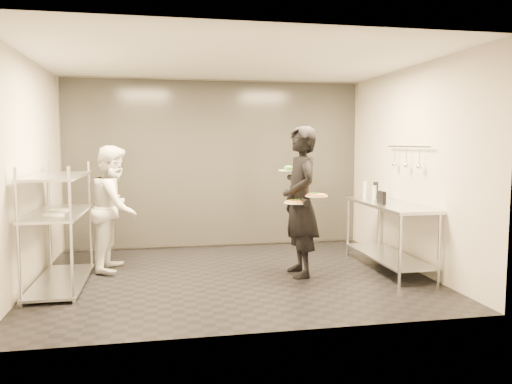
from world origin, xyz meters
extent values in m
cube|color=black|center=(0.00, 0.00, 0.00)|extent=(5.00, 4.00, 0.00)
cube|color=silver|center=(0.00, 0.00, 2.80)|extent=(5.00, 4.00, 0.00)
cube|color=beige|center=(0.00, 2.00, 1.40)|extent=(5.00, 0.00, 2.80)
cube|color=beige|center=(0.00, -2.00, 1.40)|extent=(5.00, 0.00, 2.80)
cube|color=beige|center=(-2.50, 0.00, 1.40)|extent=(0.00, 4.00, 2.80)
cube|color=beige|center=(2.50, 0.00, 1.40)|extent=(0.00, 4.00, 2.80)
cube|color=white|center=(0.00, 1.97, 1.40)|extent=(4.90, 0.04, 2.74)
cylinder|color=silver|center=(-2.42, -0.77, 0.75)|extent=(0.04, 0.04, 1.50)
cylinder|color=silver|center=(-2.42, 0.77, 0.75)|extent=(0.04, 0.04, 1.50)
cylinder|color=silver|center=(-1.88, -0.77, 0.75)|extent=(0.04, 0.04, 1.50)
cylinder|color=silver|center=(-1.88, 0.77, 0.75)|extent=(0.04, 0.04, 1.50)
cube|color=silver|center=(-2.15, 0.00, 0.05)|extent=(0.60, 1.60, 0.03)
cube|color=silver|center=(-2.15, 0.00, 0.90)|extent=(0.60, 1.60, 0.03)
cube|color=silver|center=(-2.15, 0.00, 1.35)|extent=(0.60, 1.60, 0.03)
cylinder|color=white|center=(-2.15, -0.35, 0.93)|extent=(0.26, 0.26, 0.01)
cylinder|color=white|center=(-2.15, 0.10, 0.93)|extent=(0.26, 0.26, 0.01)
cylinder|color=silver|center=(1.92, -0.86, 0.45)|extent=(0.04, 0.04, 0.90)
cylinder|color=silver|center=(1.92, 0.86, 0.45)|extent=(0.04, 0.04, 0.90)
cylinder|color=silver|center=(2.44, -0.86, 0.45)|extent=(0.04, 0.04, 0.90)
cylinder|color=silver|center=(2.44, 0.86, 0.45)|extent=(0.04, 0.04, 0.90)
cube|color=silver|center=(2.18, 0.00, 0.18)|extent=(0.57, 1.71, 0.03)
cube|color=silver|center=(2.18, 0.00, 0.90)|extent=(0.60, 1.80, 0.04)
cylinder|color=silver|center=(2.44, 0.00, 1.70)|extent=(0.02, 1.20, 0.02)
cylinder|color=silver|center=(2.42, -0.35, 1.57)|extent=(0.01, 0.01, 0.22)
sphere|color=silver|center=(2.42, -0.35, 1.44)|extent=(0.07, 0.07, 0.07)
cylinder|color=silver|center=(2.42, 0.00, 1.57)|extent=(0.01, 0.01, 0.22)
sphere|color=silver|center=(2.42, 0.00, 1.44)|extent=(0.07, 0.07, 0.07)
cylinder|color=silver|center=(2.42, 0.35, 1.57)|extent=(0.01, 0.01, 0.22)
sphere|color=silver|center=(2.42, 0.35, 1.44)|extent=(0.07, 0.07, 0.07)
imported|color=black|center=(0.88, -0.10, 0.98)|extent=(0.50, 0.73, 1.97)
imported|color=silver|center=(-1.55, 0.69, 0.86)|extent=(0.75, 0.91, 1.71)
cylinder|color=white|center=(0.78, -0.29, 0.99)|extent=(0.33, 0.33, 0.01)
cylinder|color=#BF9045|center=(0.78, -0.29, 1.00)|extent=(0.29, 0.29, 0.02)
cylinder|color=#C8511A|center=(0.78, -0.29, 1.01)|extent=(0.26, 0.26, 0.01)
sphere|color=#226116|center=(0.78, -0.29, 1.02)|extent=(0.04, 0.04, 0.04)
cylinder|color=white|center=(1.03, -0.32, 1.08)|extent=(0.29, 0.29, 0.01)
cylinder|color=#BF9045|center=(1.03, -0.32, 1.09)|extent=(0.25, 0.25, 0.02)
cylinder|color=#C8511A|center=(1.03, -0.32, 1.10)|extent=(0.22, 0.22, 0.01)
sphere|color=#226116|center=(1.03, -0.32, 1.11)|extent=(0.04, 0.04, 0.04)
cylinder|color=white|center=(0.80, 0.21, 1.38)|extent=(0.27, 0.27, 0.01)
ellipsoid|color=#22681A|center=(0.80, 0.21, 1.41)|extent=(0.13, 0.13, 0.07)
cube|color=black|center=(2.06, -0.01, 1.01)|extent=(0.07, 0.24, 0.17)
cylinder|color=#95A294|center=(2.10, 0.64, 1.05)|extent=(0.07, 0.07, 0.26)
cylinder|color=#95A294|center=(2.19, 0.52, 1.02)|extent=(0.06, 0.06, 0.20)
cylinder|color=black|center=(2.24, 0.58, 1.05)|extent=(0.07, 0.07, 0.25)
camera|label=1|loc=(-0.92, -6.36, 1.74)|focal=35.00mm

